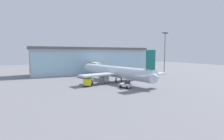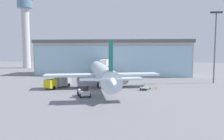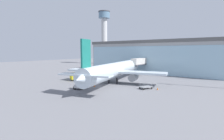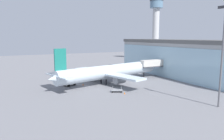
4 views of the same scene
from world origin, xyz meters
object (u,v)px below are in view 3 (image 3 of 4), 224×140
object	(u,v)px
jet_bridge	(141,62)
safety_cone_wingtip	(158,89)
safety_cone_nose	(95,86)
baggage_cart	(146,87)
airplane	(116,70)
control_tower	(104,32)
pushback_tug	(80,85)
catering_truck	(83,75)

from	to	relation	value
jet_bridge	safety_cone_wingtip	distance (m)	26.48
safety_cone_nose	safety_cone_wingtip	xyz separation A→B (m)	(13.91, 5.81, 0.00)
baggage_cart	safety_cone_wingtip	xyz separation A→B (m)	(2.58, 0.72, -0.23)
safety_cone_nose	safety_cone_wingtip	world-z (taller)	same
airplane	safety_cone_wingtip	xyz separation A→B (m)	(13.24, -2.39, -3.27)
control_tower	pushback_tug	xyz separation A→B (m)	(45.65, -66.34, -20.75)
catering_truck	baggage_cart	xyz separation A→B (m)	(21.02, -0.66, -0.97)
jet_bridge	pushback_tug	size ratio (longest dim) A/B	3.26
airplane	pushback_tug	size ratio (longest dim) A/B	10.83
pushback_tug	jet_bridge	bearing A→B (deg)	-24.86
catering_truck	safety_cone_nose	bearing A→B (deg)	83.32
control_tower	baggage_cart	size ratio (longest dim) A/B	10.93
catering_truck	safety_cone_nose	world-z (taller)	catering_truck
jet_bridge	safety_cone_nose	size ratio (longest dim) A/B	21.68
jet_bridge	control_tower	world-z (taller)	control_tower
control_tower	airplane	distance (m)	74.49
jet_bridge	catering_truck	world-z (taller)	jet_bridge
control_tower	catering_truck	distance (m)	70.87
catering_truck	jet_bridge	bearing A→B (deg)	-178.04
safety_cone_nose	airplane	bearing A→B (deg)	85.35
baggage_cart	safety_cone_wingtip	world-z (taller)	baggage_cart
control_tower	pushback_tug	size ratio (longest dim) A/B	9.63
airplane	safety_cone_nose	xyz separation A→B (m)	(-0.67, -8.21, -3.27)
airplane	safety_cone_nose	bearing A→B (deg)	161.52
pushback_tug	safety_cone_nose	size ratio (longest dim) A/B	6.65
baggage_cart	pushback_tug	size ratio (longest dim) A/B	0.88
safety_cone_wingtip	baggage_cart	bearing A→B (deg)	-164.39
control_tower	baggage_cart	xyz separation A→B (m)	(58.20, -57.49, -21.22)
baggage_cart	pushback_tug	world-z (taller)	pushback_tug
airplane	safety_cone_wingtip	size ratio (longest dim) A/B	72.03
safety_cone_nose	pushback_tug	bearing A→B (deg)	-108.19
pushback_tug	safety_cone_wingtip	xyz separation A→B (m)	(15.14, 9.56, -0.70)
safety_cone_nose	catering_truck	bearing A→B (deg)	149.32
safety_cone_nose	safety_cone_wingtip	bearing A→B (deg)	22.69
baggage_cart	control_tower	bearing A→B (deg)	72.87
airplane	safety_cone_wingtip	distance (m)	13.84
safety_cone_nose	control_tower	bearing A→B (deg)	126.84
catering_truck	baggage_cart	size ratio (longest dim) A/B	2.35
catering_truck	safety_cone_wingtip	xyz separation A→B (m)	(23.61, 0.06, -1.19)
baggage_cart	safety_cone_wingtip	size ratio (longest dim) A/B	5.86
jet_bridge	control_tower	xyz separation A→B (m)	(-45.88, 35.34, 17.02)
jet_bridge	baggage_cart	distance (m)	25.70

